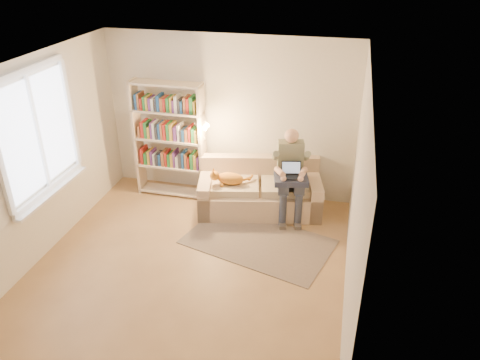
% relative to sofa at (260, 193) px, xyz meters
% --- Properties ---
extents(floor, '(4.50, 4.50, 0.00)m').
position_rel_sofa_xyz_m(floor, '(-0.61, -1.74, -0.29)').
color(floor, '#9A7146').
rests_on(floor, ground).
extents(ceiling, '(4.00, 4.50, 0.02)m').
position_rel_sofa_xyz_m(ceiling, '(-0.61, -1.74, 2.31)').
color(ceiling, white).
rests_on(ceiling, wall_back).
extents(wall_left, '(0.02, 4.50, 2.60)m').
position_rel_sofa_xyz_m(wall_left, '(-2.61, -1.74, 1.01)').
color(wall_left, silver).
rests_on(wall_left, floor).
extents(wall_right, '(0.02, 4.50, 2.60)m').
position_rel_sofa_xyz_m(wall_right, '(1.39, -1.74, 1.01)').
color(wall_right, silver).
rests_on(wall_right, floor).
extents(wall_back, '(4.00, 0.02, 2.60)m').
position_rel_sofa_xyz_m(wall_back, '(-0.61, 0.51, 1.01)').
color(wall_back, silver).
rests_on(wall_back, floor).
extents(wall_front, '(4.00, 0.02, 2.60)m').
position_rel_sofa_xyz_m(wall_front, '(-0.61, -3.99, 1.01)').
color(wall_front, silver).
rests_on(wall_front, floor).
extents(window, '(0.12, 1.52, 1.69)m').
position_rel_sofa_xyz_m(window, '(-2.55, -1.54, 1.09)').
color(window, white).
rests_on(window, wall_left).
extents(sofa, '(2.00, 1.21, 0.79)m').
position_rel_sofa_xyz_m(sofa, '(0.00, 0.00, 0.00)').
color(sofa, '#C7AC8D').
rests_on(sofa, floor).
extents(person, '(0.49, 0.67, 1.37)m').
position_rel_sofa_xyz_m(person, '(0.47, -0.05, 0.48)').
color(person, gray).
rests_on(person, sofa).
extents(cat, '(0.60, 0.31, 0.23)m').
position_rel_sofa_xyz_m(cat, '(-0.42, -0.21, 0.31)').
color(cat, orange).
rests_on(cat, sofa).
extents(blanket, '(0.57, 0.50, 0.09)m').
position_rel_sofa_xyz_m(blanket, '(0.48, -0.18, 0.40)').
color(blanket, '#262B42').
rests_on(blanket, person).
extents(laptop, '(0.33, 0.32, 0.24)m').
position_rel_sofa_xyz_m(laptop, '(0.47, -0.17, 0.49)').
color(laptop, black).
rests_on(laptop, blanket).
extents(bookshelf, '(1.27, 0.36, 1.92)m').
position_rel_sofa_xyz_m(bookshelf, '(-1.51, 0.16, 0.77)').
color(bookshelf, beige).
rests_on(bookshelf, floor).
extents(rug, '(2.25, 1.69, 0.01)m').
position_rel_sofa_xyz_m(rug, '(0.16, -0.91, -0.28)').
color(rug, '#7D6B5B').
rests_on(rug, floor).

